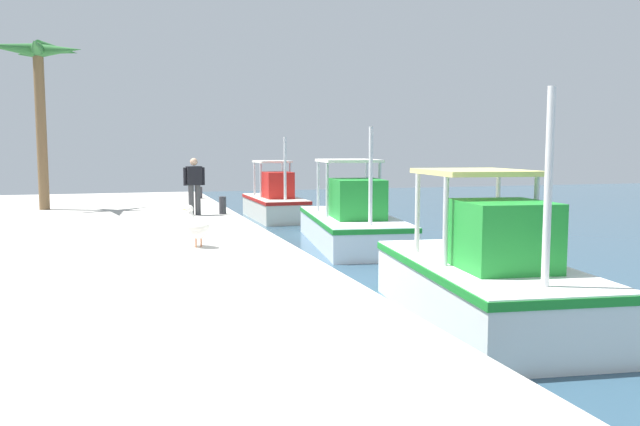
{
  "coord_description": "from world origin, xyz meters",
  "views": [
    {
      "loc": [
        11.33,
        -3.19,
        2.72
      ],
      "look_at": [
        -1.44,
        0.74,
        1.38
      ],
      "focal_mm": 35.46,
      "sensor_mm": 36.0,
      "label": 1
    }
  ],
  "objects_px": {
    "fishing_boat_nearest": "(275,203)",
    "mooring_bollard_second": "(223,205)",
    "pelican": "(197,227)",
    "fishing_boat_third": "(486,280)",
    "mooring_bollard_nearest": "(199,193)",
    "fisherman_standing": "(194,183)",
    "palm_tree": "(39,70)",
    "fishing_boat_second": "(352,222)"
  },
  "relations": [
    {
      "from": "fishing_boat_nearest",
      "to": "fishing_boat_third",
      "type": "height_order",
      "value": "fishing_boat_third"
    },
    {
      "from": "pelican",
      "to": "fishing_boat_nearest",
      "type": "bearing_deg",
      "value": 159.83
    },
    {
      "from": "fishing_boat_nearest",
      "to": "mooring_bollard_nearest",
      "type": "bearing_deg",
      "value": -111.88
    },
    {
      "from": "mooring_bollard_second",
      "to": "mooring_bollard_nearest",
      "type": "bearing_deg",
      "value": 180.0
    },
    {
      "from": "pelican",
      "to": "fisherman_standing",
      "type": "bearing_deg",
      "value": 174.56
    },
    {
      "from": "fishing_boat_second",
      "to": "fisherman_standing",
      "type": "xyz_separation_m",
      "value": [
        -1.95,
        -4.23,
        1.08
      ]
    },
    {
      "from": "fisherman_standing",
      "to": "palm_tree",
      "type": "relative_size",
      "value": 0.31
    },
    {
      "from": "fishing_boat_nearest",
      "to": "mooring_bollard_second",
      "type": "relative_size",
      "value": 9.05
    },
    {
      "from": "mooring_bollard_nearest",
      "to": "palm_tree",
      "type": "distance_m",
      "value": 7.52
    },
    {
      "from": "fishing_boat_third",
      "to": "palm_tree",
      "type": "bearing_deg",
      "value": -149.45
    },
    {
      "from": "pelican",
      "to": "mooring_bollard_nearest",
      "type": "xyz_separation_m",
      "value": [
        -12.68,
        1.43,
        -0.17
      ]
    },
    {
      "from": "fishing_boat_second",
      "to": "fisherman_standing",
      "type": "height_order",
      "value": "fishing_boat_second"
    },
    {
      "from": "fishing_boat_second",
      "to": "fishing_boat_third",
      "type": "distance_m",
      "value": 8.34
    },
    {
      "from": "pelican",
      "to": "fishing_boat_third",
      "type": "bearing_deg",
      "value": 44.99
    },
    {
      "from": "fishing_boat_nearest",
      "to": "fishing_boat_third",
      "type": "relative_size",
      "value": 0.92
    },
    {
      "from": "fisherman_standing",
      "to": "mooring_bollard_second",
      "type": "height_order",
      "value": "fisherman_standing"
    },
    {
      "from": "palm_tree",
      "to": "fishing_boat_second",
      "type": "bearing_deg",
      "value": 60.03
    },
    {
      "from": "fishing_boat_second",
      "to": "pelican",
      "type": "xyz_separation_m",
      "value": [
        4.29,
        -4.82,
        0.55
      ]
    },
    {
      "from": "fishing_boat_third",
      "to": "fisherman_standing",
      "type": "xyz_separation_m",
      "value": [
        -10.26,
        -3.42,
        1.04
      ]
    },
    {
      "from": "pelican",
      "to": "fisherman_standing",
      "type": "relative_size",
      "value": 0.56
    },
    {
      "from": "fisherman_standing",
      "to": "mooring_bollard_nearest",
      "type": "relative_size",
      "value": 3.65
    },
    {
      "from": "fishing_boat_nearest",
      "to": "mooring_bollard_nearest",
      "type": "distance_m",
      "value": 3.05
    },
    {
      "from": "pelican",
      "to": "mooring_bollard_nearest",
      "type": "height_order",
      "value": "pelican"
    },
    {
      "from": "fisherman_standing",
      "to": "fishing_boat_third",
      "type": "bearing_deg",
      "value": 18.45
    },
    {
      "from": "palm_tree",
      "to": "mooring_bollard_second",
      "type": "bearing_deg",
      "value": 60.65
    },
    {
      "from": "mooring_bollard_nearest",
      "to": "fishing_boat_nearest",
      "type": "bearing_deg",
      "value": 68.12
    },
    {
      "from": "fisherman_standing",
      "to": "mooring_bollard_nearest",
      "type": "height_order",
      "value": "fisherman_standing"
    },
    {
      "from": "mooring_bollard_second",
      "to": "fishing_boat_nearest",
      "type": "bearing_deg",
      "value": 151.71
    },
    {
      "from": "fishing_boat_second",
      "to": "fishing_boat_third",
      "type": "xyz_separation_m",
      "value": [
        8.31,
        -0.8,
        0.04
      ]
    },
    {
      "from": "mooring_bollard_nearest",
      "to": "fisherman_standing",
      "type": "bearing_deg",
      "value": -7.39
    },
    {
      "from": "fishing_boat_nearest",
      "to": "palm_tree",
      "type": "relative_size",
      "value": 0.89
    },
    {
      "from": "pelican",
      "to": "mooring_bollard_second",
      "type": "relative_size",
      "value": 1.81
    },
    {
      "from": "fishing_boat_second",
      "to": "mooring_bollard_second",
      "type": "relative_size",
      "value": 12.32
    },
    {
      "from": "fisherman_standing",
      "to": "palm_tree",
      "type": "distance_m",
      "value": 6.39
    },
    {
      "from": "fishing_boat_third",
      "to": "palm_tree",
      "type": "height_order",
      "value": "palm_tree"
    },
    {
      "from": "fishing_boat_nearest",
      "to": "pelican",
      "type": "xyz_separation_m",
      "value": [
        11.55,
        -4.24,
        0.55
      ]
    },
    {
      "from": "fisherman_standing",
      "to": "mooring_bollard_nearest",
      "type": "xyz_separation_m",
      "value": [
        -6.43,
        0.83,
        -0.7
      ]
    },
    {
      "from": "fishing_boat_third",
      "to": "mooring_bollard_second",
      "type": "distance_m",
      "value": 10.66
    },
    {
      "from": "fishing_boat_second",
      "to": "palm_tree",
      "type": "bearing_deg",
      "value": -119.97
    },
    {
      "from": "fisherman_standing",
      "to": "mooring_bollard_second",
      "type": "relative_size",
      "value": 3.2
    },
    {
      "from": "fisherman_standing",
      "to": "palm_tree",
      "type": "height_order",
      "value": "palm_tree"
    },
    {
      "from": "pelican",
      "to": "fisherman_standing",
      "type": "xyz_separation_m",
      "value": [
        -6.24,
        0.59,
        0.53
      ]
    }
  ]
}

